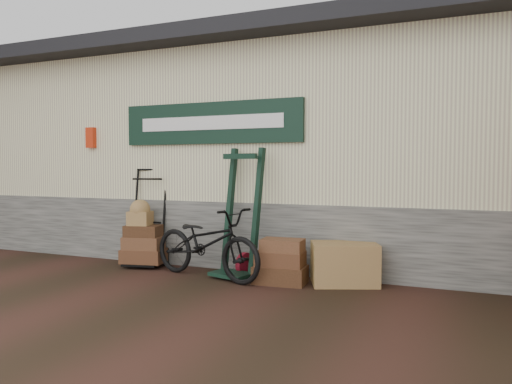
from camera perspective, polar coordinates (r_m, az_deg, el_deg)
ground at (r=5.86m, az=-7.12°, el=-10.67°), size 80.00×80.00×0.00m
station_building at (r=8.18m, az=2.49°, el=4.63°), size 14.40×4.10×3.20m
porter_trolley at (r=7.09m, az=-12.28°, el=-2.69°), size 0.78×0.65×1.37m
green_barrow at (r=6.20m, az=-1.83°, el=-2.38°), size 0.69×0.62×1.60m
suitcase_stack at (r=5.91m, az=2.80°, el=-7.86°), size 0.63×0.42×0.53m
wicker_hamper at (r=5.95m, az=10.07°, el=-8.07°), size 0.88×0.73×0.49m
bicycle at (r=6.17m, az=-5.66°, el=-5.34°), size 0.99×1.77×0.97m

